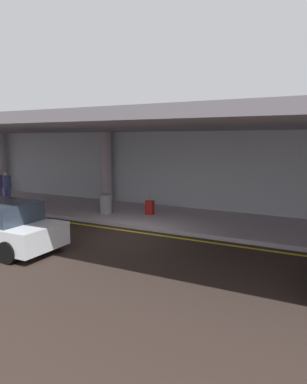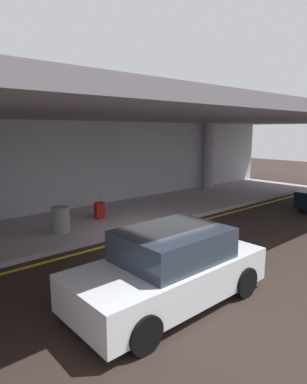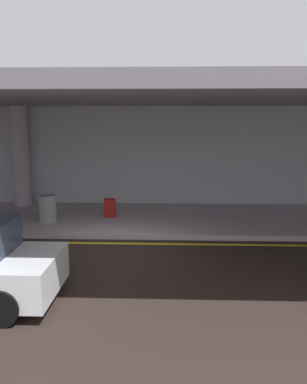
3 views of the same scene
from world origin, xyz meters
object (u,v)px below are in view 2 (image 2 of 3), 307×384
Objects in this scene: car_white at (170,268)px; trash_bin_steel at (61,220)px; support_column_center at (209,156)px; suitcase_upright_primary at (100,210)px.

trash_bin_steel is at bearing 88.86° from car_white.
support_column_center reaches higher than car_white.
trash_bin_steel is at bearing -166.66° from support_column_center.
car_white is 4.82× the size of trash_bin_steel.
trash_bin_steel is (-10.32, -2.45, -1.40)m from support_column_center.
suitcase_upright_primary reaches higher than trash_bin_steel.
support_column_center is at bearing 13.34° from trash_bin_steel.
support_column_center is 0.89× the size of car_white.
suitcase_upright_primary is (2.14, 5.97, -0.25)m from car_white.
support_column_center reaches higher than suitcase_upright_primary.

